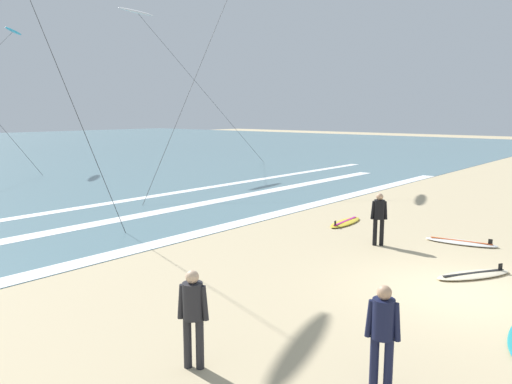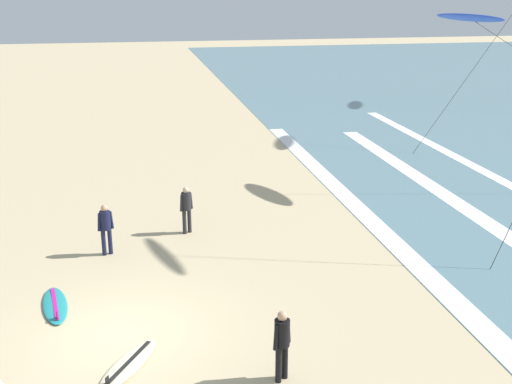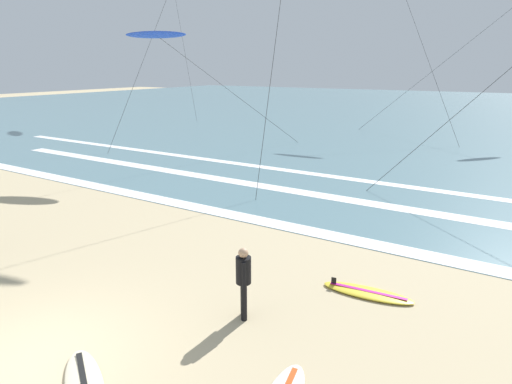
% 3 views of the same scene
% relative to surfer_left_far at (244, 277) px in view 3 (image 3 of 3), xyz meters
% --- Properties ---
extents(ground_plane, '(160.00, 160.00, 0.00)m').
position_rel_surfer_left_far_xyz_m(ground_plane, '(-2.49, -3.26, -0.96)').
color(ground_plane, tan).
extents(ocean_surface, '(140.00, 90.00, 0.01)m').
position_rel_surfer_left_far_xyz_m(ocean_surface, '(-2.49, 49.81, -0.95)').
color(ocean_surface, slate).
rests_on(ocean_surface, ground).
extents(wave_foam_shoreline, '(40.71, 0.75, 0.01)m').
position_rel_surfer_left_far_xyz_m(wave_foam_shoreline, '(-2.99, 5.21, -0.94)').
color(wave_foam_shoreline, white).
rests_on(wave_foam_shoreline, ocean_surface).
extents(wave_foam_mid_break, '(38.06, 0.78, 0.01)m').
position_rel_surfer_left_far_xyz_m(wave_foam_mid_break, '(-2.75, 9.08, -0.94)').
color(wave_foam_mid_break, white).
rests_on(wave_foam_mid_break, ocean_surface).
extents(wave_foam_outer_break, '(47.50, 0.60, 0.01)m').
position_rel_surfer_left_far_xyz_m(wave_foam_outer_break, '(-3.09, 12.30, -0.94)').
color(wave_foam_outer_break, white).
rests_on(wave_foam_outer_break, ocean_surface).
extents(surfer_left_far, '(0.37, 0.47, 1.60)m').
position_rel_surfer_left_far_xyz_m(surfer_left_far, '(0.00, 0.00, 0.00)').
color(surfer_left_far, black).
rests_on(surfer_left_far, ground).
extents(surfboard_left_pile, '(2.15, 0.79, 0.25)m').
position_rel_surfer_left_far_xyz_m(surfboard_left_pile, '(1.98, 2.29, -0.91)').
color(surfboard_left_pile, yellow).
rests_on(surfboard_left_pile, ground).
extents(kite_blue_high_left, '(4.63, 11.37, 6.88)m').
position_rel_surfer_left_far_xyz_m(kite_blue_high_left, '(-11.45, 9.91, 5.66)').
color(kite_blue_high_left, blue).
rests_on(kite_blue_high_left, ground).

